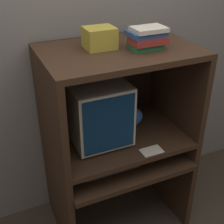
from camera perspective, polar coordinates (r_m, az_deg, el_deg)
The scene contains 11 objects.
wall_back at distance 2.27m, azimuth -3.04°, elevation 11.89°, with size 6.00×0.06×2.60m.
desk_base at distance 2.37m, azimuth 1.38°, elevation -12.29°, with size 0.95×0.68×0.62m.
desk_monitor_shelf at distance 2.19m, azimuth 1.05°, elevation -4.87°, with size 0.95×0.65×0.16m.
hutch_upper at distance 2.00m, azimuth 0.75°, elevation 6.20°, with size 0.95×0.65×0.62m.
crt_monitor at distance 2.04m, azimuth -3.05°, elevation 0.58°, with size 0.36×0.46×0.42m.
keyboard at distance 2.12m, azimuth -0.52°, elevation -9.91°, with size 0.38×0.15×0.03m.
mouse at distance 2.22m, azimuth 5.41°, elevation -7.83°, with size 0.07×0.05×0.03m.
snack_bag at distance 2.23m, azimuth 3.53°, elevation -0.93°, with size 0.17×0.13×0.14m.
book_stack at distance 1.87m, azimuth 6.44°, elevation 13.34°, with size 0.22×0.16×0.13m.
paper_card at distance 2.02m, azimuth 7.25°, elevation -7.05°, with size 0.14×0.09×0.00m.
storage_box at distance 1.88m, azimuth -2.28°, elevation 13.38°, with size 0.18×0.15×0.12m.
Camera 1 is at (-0.78, -1.31, 1.98)m, focal length 50.00 mm.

